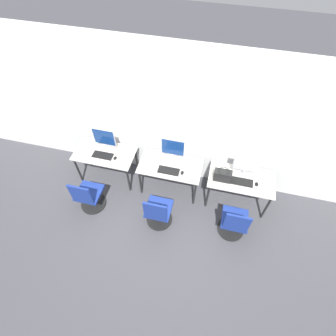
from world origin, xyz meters
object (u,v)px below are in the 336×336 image
Objects in this scene: keyboard_center at (169,171)px; handbag at (223,175)px; mouse_left at (115,158)px; keyboard_left at (103,155)px; office_chair_left at (89,197)px; mouse_center at (182,173)px; keyboard_right at (242,182)px; mouse_right at (257,184)px; office_chair_center at (158,213)px; monitor_center at (173,148)px; office_chair_right at (234,223)px; monitor_left at (104,138)px; monitor_right at (246,165)px.

keyboard_center is 1.29× the size of handbag.
handbag is at bearing -0.17° from mouse_left.
mouse_left is (0.25, -0.01, 0.01)m from keyboard_left.
mouse_center is (1.60, 0.66, 0.38)m from office_chair_left.
mouse_right reaches higher than keyboard_right.
office_chair_center is (1.26, -0.73, -0.37)m from keyboard_left.
mouse_center is (0.25, -0.31, -0.25)m from monitor_center.
office_chair_right is at bearing -60.95° from handbag.
handbag is at bearing -0.50° from keyboard_left.
handbag is (2.30, 0.69, 0.47)m from office_chair_left.
office_chair_right is (2.63, 0.09, 0.00)m from office_chair_left.
handbag is (0.97, 0.71, 0.47)m from office_chair_center.
monitor_left is 5.33× the size of mouse_right.
keyboard_left is 2.60m from monitor_right.
keyboard_left and keyboard_right have the same top height.
mouse_center is 1.30m from mouse_right.
keyboard_right is 1.29× the size of handbag.
monitor_left is 5.33× the size of mouse_center.
mouse_left is 0.85m from office_chair_left.
monitor_left is at bearing 139.34° from mouse_left.
office_chair_center reaches higher than keyboard_right.
mouse_center is at bearing -177.17° from handbag.
handbag is at bearing 119.05° from office_chair_right.
monitor_left is at bearing 86.17° from office_chair_left.
mouse_center is 0.19× the size of monitor_right.
mouse_center is (0.25, 0.01, 0.01)m from keyboard_center.
handbag reaches higher than keyboard_center.
office_chair_left is at bearing -166.07° from mouse_right.
office_chair_right is (-0.26, -0.63, -0.38)m from mouse_right.
mouse_left is 1.00× the size of mouse_center.
office_chair_left is (-0.31, -0.70, -0.38)m from mouse_left.
office_chair_center is at bearing -30.12° from keyboard_left.
handbag reaches higher than office_chair_right.
monitor_right reaches higher than keyboard_left.
mouse_center is at bearing 67.93° from office_chair_center.
handbag reaches higher than mouse_right.
mouse_center is 0.82m from office_chair_center.
keyboard_left is 2.84m from mouse_right.
monitor_center is 1.17m from office_chair_center.
keyboard_right is at bearing 3.46° from handbag.
mouse_center is 0.71m from handbag.
monitor_center is at bearing 176.93° from monitor_right.
monitor_right is 1.60× the size of handbag.
monitor_center is 1.34m from keyboard_right.
monitor_left is at bearing 90.00° from keyboard_left.
mouse_left reaches higher than keyboard_right.
keyboard_left is at bearing -168.86° from monitor_center.
mouse_left is at bearing -165.54° from monitor_center.
monitor_center is at bearing 2.28° from monitor_left.
office_chair_center and office_chair_right have the same top height.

